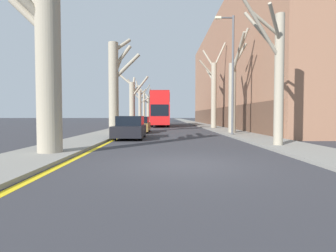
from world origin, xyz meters
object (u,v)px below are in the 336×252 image
street_tree_left_1 (115,84)px  lamp_post (232,70)px  parked_car_0 (130,128)px  parked_car_1 (139,125)px  street_tree_right_1 (233,91)px  street_tree_left_0 (45,52)px  street_tree_left_4 (144,104)px  double_decker_bus (160,108)px  street_tree_left_3 (140,104)px  street_tree_right_0 (277,73)px  street_tree_left_2 (132,101)px  street_tree_right_2 (214,91)px  street_tree_left_5 (148,107)px

street_tree_left_1 → lamp_post: 9.46m
parked_car_0 → parked_car_1: size_ratio=0.93×
street_tree_right_1 → parked_car_1: 8.54m
street_tree_left_0 → street_tree_left_4: street_tree_left_4 is taller
street_tree_left_1 → lamp_post: (8.95, -2.99, 0.67)m
street_tree_left_0 → double_decker_bus: size_ratio=0.75×
street_tree_left_0 → street_tree_left_3: (0.29, 34.52, -0.41)m
street_tree_left_3 → double_decker_bus: street_tree_left_3 is taller
parked_car_1 → street_tree_right_0: bearing=-56.1°
street_tree_left_3 → street_tree_right_1: 25.28m
double_decker_bus → lamp_post: 18.87m
street_tree_left_2 → street_tree_left_3: 11.11m
street_tree_left_3 → street_tree_right_2: bearing=-56.6°
street_tree_left_0 → street_tree_right_1: bearing=48.2°
street_tree_left_0 → street_tree_left_5: (0.30, 57.35, -0.05)m
street_tree_left_2 → street_tree_left_5: bearing=90.2°
parked_car_0 → street_tree_left_5: bearing=92.2°
street_tree_right_1 → double_decker_bus: size_ratio=0.74×
street_tree_left_0 → double_decker_bus: 27.22m
street_tree_left_1 → street_tree_right_0: (9.31, -9.74, -0.62)m
street_tree_left_5 → street_tree_right_0: street_tree_left_5 is taller
street_tree_left_4 → street_tree_right_0: 44.75m
street_tree_right_1 → street_tree_right_2: street_tree_right_2 is taller
double_decker_bus → street_tree_right_0: bearing=-76.9°
street_tree_left_2 → street_tree_left_3: size_ratio=0.97×
street_tree_left_2 → street_tree_left_5: street_tree_left_5 is taller
street_tree_right_0 → lamp_post: lamp_post is taller
street_tree_left_1 → street_tree_left_4: 33.97m
street_tree_right_2 → street_tree_left_4: bearing=110.8°
street_tree_left_1 → parked_car_1: street_tree_left_1 is taller
street_tree_right_2 → double_decker_bus: size_ratio=0.89×
street_tree_left_2 → street_tree_right_1: (9.62, -12.22, 0.10)m
street_tree_left_0 → lamp_post: bearing=44.0°
street_tree_right_1 → double_decker_bus: 16.89m
street_tree_left_3 → street_tree_right_2: 17.71m
street_tree_left_5 → parked_car_0: size_ratio=2.01×
double_decker_bus → street_tree_left_3: bearing=115.4°
lamp_post → street_tree_left_4: bearing=104.0°
parked_car_0 → parked_car_1: 6.16m
street_tree_left_4 → parked_car_1: bearing=-86.2°
street_tree_left_3 → street_tree_right_0: street_tree_left_3 is taller
street_tree_left_0 → street_tree_right_0: (9.66, 2.21, -0.37)m
parked_car_0 → street_tree_left_1: bearing=111.3°
street_tree_left_2 → street_tree_right_0: (9.26, -21.20, 0.09)m
street_tree_left_5 → street_tree_left_1: bearing=-89.9°
street_tree_left_3 → street_tree_right_2: (9.74, -14.76, 0.82)m
street_tree_left_0 → parked_car_1: size_ratio=1.84×
street_tree_right_1 → double_decker_bus: street_tree_right_1 is taller
parked_car_0 → parked_car_1: parked_car_0 is taller
double_decker_bus → parked_car_0: 19.95m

